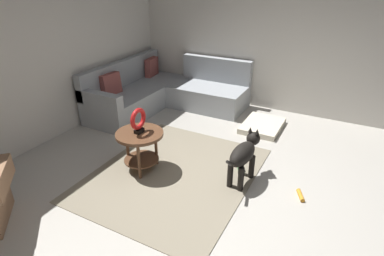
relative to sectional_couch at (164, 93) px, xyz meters
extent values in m
cube|color=#B7B2A8|center=(-1.99, -2.02, -0.34)|extent=(6.00, 6.00, 0.10)
cube|color=silver|center=(-1.99, 0.92, 1.06)|extent=(6.00, 0.12, 2.70)
cube|color=silver|center=(0.95, -2.02, 1.06)|extent=(0.12, 6.00, 2.70)
cube|color=gray|center=(-1.84, -1.32, -0.28)|extent=(2.30, 1.90, 0.01)
cube|color=#9EA3A8|center=(-0.26, 0.38, -0.08)|extent=(2.20, 0.85, 0.42)
cube|color=#9EA3A8|center=(-0.26, 0.74, 0.36)|extent=(2.20, 0.14, 0.46)
cube|color=#9EA3A8|center=(0.42, -0.74, -0.08)|extent=(0.85, 1.40, 0.42)
cube|color=#9EA3A8|center=(0.77, -0.74, 0.36)|extent=(0.14, 1.40, 0.46)
cube|color=#9EA3A8|center=(-1.28, 0.38, 0.24)|extent=(0.16, 0.85, 0.22)
cube|color=#994C47|center=(0.49, 0.59, 0.30)|extent=(0.39, 0.18, 0.38)
cube|color=#994C47|center=(-0.76, 0.59, 0.30)|extent=(0.39, 0.19, 0.39)
cube|color=#936B4C|center=(-3.33, -0.24, 0.22)|extent=(0.49, 0.50, 0.22)
cylinder|color=brown|center=(-1.94, -0.89, 0.23)|extent=(0.60, 0.60, 0.04)
cylinder|color=brown|center=(-1.94, -0.89, -0.14)|extent=(0.45, 0.45, 0.02)
cylinder|color=brown|center=(-1.94, -0.68, -0.04)|extent=(0.04, 0.04, 0.50)
cylinder|color=brown|center=(-2.13, -1.00, -0.04)|extent=(0.04, 0.04, 0.50)
cylinder|color=brown|center=(-1.75, -1.00, -0.04)|extent=(0.04, 0.04, 0.50)
cube|color=black|center=(-1.94, -0.89, 0.28)|extent=(0.12, 0.08, 0.05)
torus|color=red|center=(-1.94, -0.89, 0.44)|extent=(0.28, 0.06, 0.28)
cube|color=beige|center=(-0.01, -1.94, -0.24)|extent=(0.80, 0.60, 0.09)
cylinder|color=black|center=(-1.45, -2.08, -0.13)|extent=(0.07, 0.07, 0.32)
cylinder|color=black|center=(-1.46, -2.22, -0.13)|extent=(0.07, 0.07, 0.32)
cylinder|color=black|center=(-1.76, -2.05, -0.13)|extent=(0.07, 0.07, 0.32)
cylinder|color=black|center=(-1.77, -2.19, -0.13)|extent=(0.07, 0.07, 0.32)
ellipsoid|color=black|center=(-1.61, -2.14, 0.12)|extent=(0.54, 0.27, 0.24)
sphere|color=black|center=(-1.31, -2.16, 0.19)|extent=(0.17, 0.17, 0.17)
ellipsoid|color=black|center=(-1.23, -2.17, 0.17)|extent=(0.13, 0.08, 0.07)
cone|color=black|center=(-1.31, -2.12, 0.30)|extent=(0.06, 0.06, 0.07)
cone|color=black|center=(-1.32, -2.21, 0.30)|extent=(0.06, 0.06, 0.07)
cylinder|color=black|center=(-1.92, -2.11, 0.16)|extent=(0.20, 0.06, 0.16)
sphere|color=green|center=(-1.38, -2.06, -0.24)|extent=(0.09, 0.09, 0.09)
cylinder|color=orange|center=(-1.56, -2.85, -0.26)|extent=(0.20, 0.13, 0.05)
camera|label=1|loc=(-4.69, -3.08, 2.02)|focal=29.17mm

